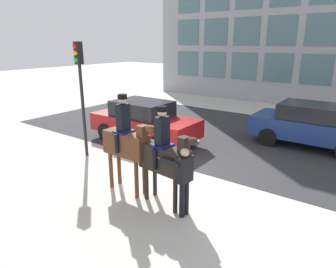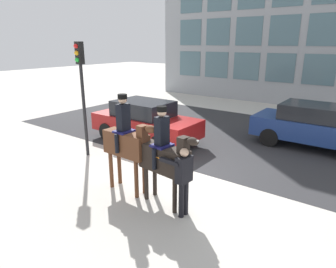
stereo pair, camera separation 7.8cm
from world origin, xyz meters
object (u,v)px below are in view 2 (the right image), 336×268
mounted_horse_companion (165,156)px  street_car_near_lane (145,121)px  mounted_horse_lead (127,142)px  traffic_light (82,82)px  pedestrian_bystander (183,177)px  street_car_far_lane (313,125)px

mounted_horse_companion → street_car_near_lane: (-3.67, 3.50, -0.41)m
mounted_horse_lead → traffic_light: 3.48m
pedestrian_bystander → street_car_far_lane: size_ratio=0.39×
pedestrian_bystander → street_car_far_lane: (1.27, 7.05, -0.13)m
street_car_far_lane → traffic_light: bearing=-137.0°
mounted_horse_lead → traffic_light: size_ratio=0.67×
mounted_horse_lead → mounted_horse_companion: mounted_horse_lead is taller
street_car_near_lane → street_car_far_lane: bearing=31.0°
mounted_horse_companion → street_car_near_lane: size_ratio=0.56×
pedestrian_bystander → street_car_near_lane: bearing=-35.8°
street_car_far_lane → mounted_horse_lead: bearing=-114.7°
mounted_horse_lead → mounted_horse_companion: bearing=2.2°
pedestrian_bystander → traffic_light: (-4.97, 1.22, 1.65)m
mounted_horse_companion → mounted_horse_lead: bearing=-173.0°
street_car_far_lane → traffic_light: traffic_light is taller
mounted_horse_companion → traffic_light: (-4.32, 1.04, 1.36)m
mounted_horse_companion → street_car_far_lane: (1.93, 6.86, -0.42)m
mounted_horse_companion → street_car_far_lane: 7.14m
mounted_horse_companion → pedestrian_bystander: (0.66, -0.19, -0.29)m
traffic_light → mounted_horse_companion: bearing=-13.5°
pedestrian_bystander → mounted_horse_companion: bearing=-11.4°
mounted_horse_lead → street_car_near_lane: (-2.43, 3.52, -0.54)m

